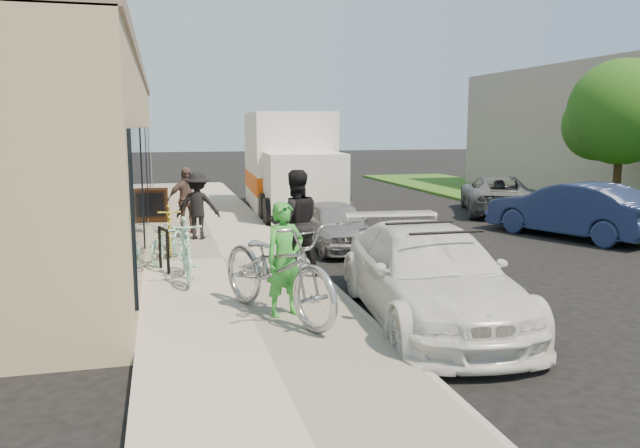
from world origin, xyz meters
TOP-DOWN VIEW (x-y plane):
  - ground at (0.00, 0.00)m, footprint 120.00×120.00m
  - sidewalk at (-2.00, 3.00)m, footprint 3.00×34.00m
  - curb at (-0.45, 3.00)m, footprint 0.12×34.00m
  - storefront at (-5.24, 7.99)m, footprint 3.60×20.00m
  - bike_rack at (-3.13, 2.13)m, footprint 0.19×0.55m
  - sandwich_board at (-3.27, 8.11)m, footprint 0.62×0.62m
  - sedan_white at (0.46, -1.30)m, footprint 2.30×4.71m
  - sedan_silver at (0.61, 4.10)m, footprint 1.32×3.19m
  - moving_truck at (0.86, 10.21)m, footprint 2.74×6.53m
  - far_car_blue at (6.65, 4.05)m, footprint 2.91×4.41m
  - far_car_gray at (7.13, 8.42)m, footprint 3.50×4.75m
  - median_tree at (9.35, 5.85)m, footprint 2.93×2.93m
  - tandem_bike at (-1.65, -1.04)m, footprint 1.86×2.71m
  - woman_rider at (-1.54, -0.99)m, footprint 0.66×0.54m
  - man_standing at (-0.92, 1.22)m, footprint 0.91×0.72m
  - cruiser_bike_a at (-2.77, 1.36)m, footprint 0.53×1.75m
  - cruiser_bike_b at (-3.04, 3.00)m, footprint 1.09×1.62m
  - cruiser_bike_c at (-3.00, 3.81)m, footprint 0.45×1.59m
  - bystander_a at (-2.34, 5.29)m, footprint 1.09×0.76m
  - bystander_b at (-2.56, 6.16)m, footprint 1.01×0.65m

SIDE VIEW (x-z plane):
  - ground at x=0.00m, z-range 0.00..0.00m
  - curb at x=-0.45m, z-range 0.00..0.13m
  - sidewalk at x=-2.00m, z-range 0.00..0.15m
  - sedan_silver at x=0.61m, z-range 0.00..1.08m
  - cruiser_bike_b at x=-3.04m, z-range 0.15..0.95m
  - far_car_gray at x=7.13m, z-range 0.00..1.20m
  - sandwich_board at x=-3.27m, z-range 0.16..1.07m
  - bike_rack at x=-3.13m, z-range 0.23..1.02m
  - cruiser_bike_c at x=-3.00m, z-range 0.15..1.11m
  - sedan_white at x=0.46m, z-range -0.02..1.34m
  - cruiser_bike_a at x=-2.77m, z-range 0.15..1.19m
  - far_car_blue at x=6.65m, z-range 0.00..1.37m
  - tandem_bike at x=-1.65m, z-range 0.15..1.50m
  - bystander_a at x=-2.34m, z-range 0.15..1.69m
  - woman_rider at x=-1.54m, z-range 0.15..1.72m
  - bystander_b at x=-2.56m, z-range 0.15..1.75m
  - man_standing at x=-0.92m, z-range 0.15..2.00m
  - moving_truck at x=0.86m, z-range -0.18..2.98m
  - storefront at x=-5.24m, z-range 0.01..4.24m
  - median_tree at x=9.35m, z-range 0.75..5.24m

